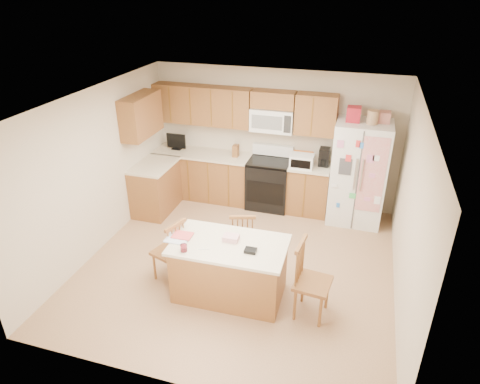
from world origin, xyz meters
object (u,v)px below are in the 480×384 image
(refrigerator, at_px, (359,172))
(windsor_chair_left, at_px, (170,251))
(stove, at_px, (269,183))
(windsor_chair_back, at_px, (242,239))
(windsor_chair_right, at_px, (311,282))
(island, at_px, (229,269))

(refrigerator, height_order, windsor_chair_left, refrigerator)
(stove, bearing_deg, windsor_chair_left, -108.14)
(windsor_chair_left, relative_size, windsor_chair_back, 1.05)
(refrigerator, distance_m, windsor_chair_back, 2.44)
(stove, distance_m, windsor_chair_right, 2.94)
(refrigerator, xyz_separation_m, island, (-1.49, -2.57, -0.51))
(stove, relative_size, windsor_chair_left, 1.18)
(windsor_chair_back, xyz_separation_m, windsor_chair_right, (1.12, -0.78, 0.07))
(island, xyz_separation_m, windsor_chair_right, (1.09, -0.07, 0.08))
(stove, height_order, island, stove)
(windsor_chair_back, bearing_deg, stove, 91.39)
(refrigerator, distance_m, windsor_chair_left, 3.47)
(refrigerator, relative_size, windsor_chair_right, 1.94)
(refrigerator, bearing_deg, stove, 177.70)
(windsor_chair_back, bearing_deg, windsor_chair_right, -35.02)
(refrigerator, xyz_separation_m, windsor_chair_left, (-2.40, -2.47, -0.47))
(windsor_chair_back, distance_m, windsor_chair_right, 1.37)
(refrigerator, relative_size, island, 1.28)
(windsor_chair_left, relative_size, windsor_chair_right, 0.91)
(stove, distance_m, refrigerator, 1.63)
(windsor_chair_back, relative_size, windsor_chair_right, 0.86)
(island, distance_m, windsor_chair_left, 0.91)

